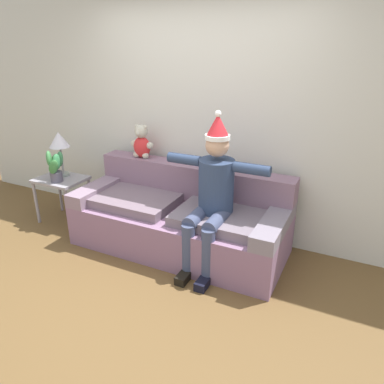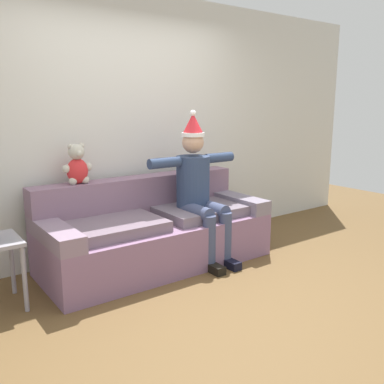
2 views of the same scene
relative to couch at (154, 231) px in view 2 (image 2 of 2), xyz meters
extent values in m
plane|color=brown|center=(0.00, -1.01, -0.33)|extent=(10.00, 10.00, 0.00)
cube|color=silver|center=(0.00, 0.54, 1.02)|extent=(7.00, 0.10, 2.70)
cube|color=gray|center=(0.00, -0.05, -0.11)|extent=(2.24, 0.93, 0.44)
cube|color=gray|center=(0.00, 0.29, 0.31)|extent=(2.24, 0.24, 0.40)
cube|color=gray|center=(-1.01, -0.05, 0.19)|extent=(0.22, 0.93, 0.14)
cube|color=gray|center=(1.01, -0.05, 0.19)|extent=(0.22, 0.93, 0.14)
cube|color=slate|center=(-0.50, -0.10, 0.16)|extent=(0.90, 0.65, 0.10)
cube|color=slate|center=(0.50, -0.10, 0.16)|extent=(0.90, 0.65, 0.10)
cylinder|color=navy|center=(0.42, -0.07, 0.47)|extent=(0.34, 0.34, 0.52)
sphere|color=tan|center=(0.42, -0.07, 0.87)|extent=(0.22, 0.22, 0.22)
cylinder|color=white|center=(0.42, -0.07, 0.95)|extent=(0.23, 0.23, 0.04)
cone|color=red|center=(0.42, -0.07, 1.06)|extent=(0.21, 0.21, 0.20)
sphere|color=white|center=(0.42, -0.07, 1.16)|extent=(0.06, 0.06, 0.06)
cylinder|color=#3F4768|center=(0.32, -0.27, 0.21)|extent=(0.14, 0.40, 0.14)
cylinder|color=#3F4768|center=(0.32, -0.47, -0.06)|extent=(0.13, 0.13, 0.54)
cube|color=black|center=(0.32, -0.55, -0.29)|extent=(0.10, 0.24, 0.08)
cylinder|color=#3F4768|center=(0.52, -0.27, 0.21)|extent=(0.14, 0.40, 0.14)
cylinder|color=#3F4768|center=(0.52, -0.47, -0.06)|extent=(0.13, 0.13, 0.54)
cube|color=black|center=(0.52, -0.55, -0.29)|extent=(0.10, 0.24, 0.08)
cylinder|color=navy|center=(0.08, -0.07, 0.69)|extent=(0.34, 0.10, 0.10)
cylinder|color=navy|center=(0.76, -0.07, 0.69)|extent=(0.34, 0.10, 0.10)
ellipsoid|color=red|center=(-0.65, 0.29, 0.63)|extent=(0.20, 0.16, 0.24)
sphere|color=beige|center=(-0.65, 0.29, 0.81)|extent=(0.15, 0.15, 0.15)
sphere|color=beige|center=(-0.65, 0.23, 0.80)|extent=(0.07, 0.07, 0.07)
sphere|color=beige|center=(-0.70, 0.29, 0.87)|extent=(0.05, 0.05, 0.05)
sphere|color=beige|center=(-0.60, 0.29, 0.87)|extent=(0.05, 0.05, 0.05)
sphere|color=beige|center=(-0.75, 0.29, 0.66)|extent=(0.08, 0.08, 0.08)
sphere|color=beige|center=(-0.71, 0.26, 0.55)|extent=(0.08, 0.08, 0.08)
sphere|color=beige|center=(-0.54, 0.29, 0.66)|extent=(0.08, 0.08, 0.08)
sphere|color=beige|center=(-0.59, 0.26, 0.55)|extent=(0.08, 0.08, 0.08)
cylinder|color=#96919D|center=(-1.33, -0.29, -0.06)|extent=(0.04, 0.04, 0.53)
cylinder|color=#96919D|center=(-1.33, 0.10, -0.06)|extent=(0.04, 0.04, 0.53)
camera|label=1|loc=(1.66, -3.12, 1.76)|focal=34.48mm
camera|label=2|loc=(-2.06, -3.46, 1.25)|focal=39.13mm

